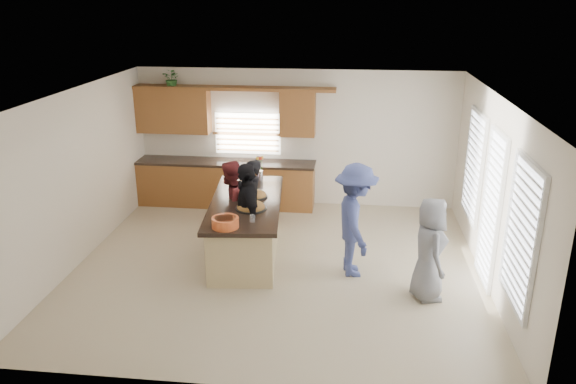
# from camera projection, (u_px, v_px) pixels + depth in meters

# --- Properties ---
(floor) EXTENTS (6.50, 6.50, 0.00)m
(floor) POSITION_uv_depth(u_px,v_px,m) (277.00, 266.00, 9.15)
(floor) COLOR #BDAF8C
(floor) RESTS_ON ground
(room_shell) EXTENTS (6.52, 6.02, 2.81)m
(room_shell) POSITION_uv_depth(u_px,v_px,m) (277.00, 154.00, 8.52)
(room_shell) COLOR silver
(room_shell) RESTS_ON ground
(back_cabinetry) EXTENTS (4.08, 0.66, 2.46)m
(back_cabinetry) POSITION_uv_depth(u_px,v_px,m) (224.00, 162.00, 11.56)
(back_cabinetry) COLOR brown
(back_cabinetry) RESTS_ON ground
(right_wall_glazing) EXTENTS (0.06, 4.00, 2.25)m
(right_wall_glazing) POSITION_uv_depth(u_px,v_px,m) (493.00, 200.00, 8.23)
(right_wall_glazing) COLOR white
(right_wall_glazing) RESTS_ON ground
(island) EXTENTS (1.39, 2.79, 0.95)m
(island) POSITION_uv_depth(u_px,v_px,m) (247.00, 228.00, 9.47)
(island) COLOR #D0B881
(island) RESTS_ON ground
(platter_front) EXTENTS (0.50, 0.50, 0.20)m
(platter_front) POSITION_uv_depth(u_px,v_px,m) (251.00, 207.00, 8.95)
(platter_front) COLOR black
(platter_front) RESTS_ON island
(platter_mid) EXTENTS (0.42, 0.42, 0.17)m
(platter_mid) POSITION_uv_depth(u_px,v_px,m) (255.00, 195.00, 9.48)
(platter_mid) COLOR black
(platter_mid) RESTS_ON island
(platter_back) EXTENTS (0.40, 0.40, 0.16)m
(platter_back) POSITION_uv_depth(u_px,v_px,m) (240.00, 187.00, 9.89)
(platter_back) COLOR black
(platter_back) RESTS_ON island
(salad_bowl) EXTENTS (0.40, 0.40, 0.15)m
(salad_bowl) POSITION_uv_depth(u_px,v_px,m) (225.00, 222.00, 8.23)
(salad_bowl) COLOR #E35D29
(salad_bowl) RESTS_ON island
(clear_cup) EXTENTS (0.08, 0.08, 0.11)m
(clear_cup) POSITION_uv_depth(u_px,v_px,m) (252.00, 219.00, 8.42)
(clear_cup) COLOR white
(clear_cup) RESTS_ON island
(plate_stack) EXTENTS (0.21, 0.21, 0.05)m
(plate_stack) POSITION_uv_depth(u_px,v_px,m) (247.00, 182.00, 10.15)
(plate_stack) COLOR #B693D5
(plate_stack) RESTS_ON island
(flower_vase) EXTENTS (0.14, 0.14, 0.45)m
(flower_vase) POSITION_uv_depth(u_px,v_px,m) (260.00, 167.00, 10.28)
(flower_vase) COLOR silver
(flower_vase) RESTS_ON island
(potted_plant) EXTENTS (0.43, 0.40, 0.39)m
(potted_plant) POSITION_uv_depth(u_px,v_px,m) (172.00, 79.00, 11.19)
(potted_plant) COLOR #37762F
(potted_plant) RESTS_ON back_cabinetry
(woman_left_back) EXTENTS (0.48, 0.62, 1.50)m
(woman_left_back) POSITION_uv_depth(u_px,v_px,m) (252.00, 202.00, 9.84)
(woman_left_back) COLOR black
(woman_left_back) RESTS_ON ground
(woman_left_mid) EXTENTS (0.86, 0.94, 1.57)m
(woman_left_mid) POSITION_uv_depth(u_px,v_px,m) (231.00, 206.00, 9.56)
(woman_left_mid) COLOR maroon
(woman_left_mid) RESTS_ON ground
(woman_left_front) EXTENTS (0.76, 1.09, 1.71)m
(woman_left_front) POSITION_uv_depth(u_px,v_px,m) (247.00, 214.00, 9.00)
(woman_left_front) COLOR black
(woman_left_front) RESTS_ON ground
(woman_right_back) EXTENTS (0.85, 1.26, 1.80)m
(woman_right_back) POSITION_uv_depth(u_px,v_px,m) (355.00, 220.00, 8.64)
(woman_right_back) COLOR #3A4580
(woman_right_back) RESTS_ON ground
(woman_right_front) EXTENTS (0.60, 0.82, 1.53)m
(woman_right_front) POSITION_uv_depth(u_px,v_px,m) (429.00, 249.00, 7.97)
(woman_right_front) COLOR slate
(woman_right_front) RESTS_ON ground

